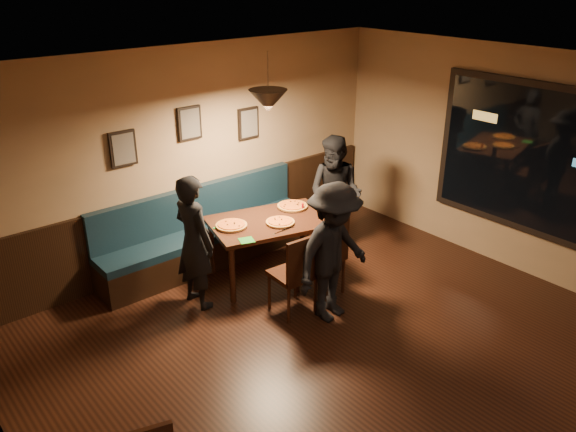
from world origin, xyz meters
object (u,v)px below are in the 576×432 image
object	(u,v)px
chair_near_left	(292,272)
soda_glass	(325,210)
diner_front	(333,253)
booth_bench	(207,229)
tabasco_bottle	(303,206)
diner_right	(335,194)
dining_table	(270,248)
diner_left	(194,242)
chair_near_right	(321,255)

from	to	relation	value
chair_near_left	soda_glass	world-z (taller)	chair_near_left
diner_front	soda_glass	xyz separation A→B (m)	(0.66, 0.82, 0.05)
booth_bench	tabasco_bottle	xyz separation A→B (m)	(0.92, -0.82, 0.34)
diner_right	soda_glass	xyz separation A→B (m)	(-0.56, -0.39, 0.04)
booth_bench	diner_front	size ratio (longest dim) A/B	1.88
dining_table	soda_glass	distance (m)	0.84
diner_right	diner_front	size ratio (longest dim) A/B	1.00
chair_near_left	diner_left	world-z (taller)	diner_left
diner_right	tabasco_bottle	size ratio (longest dim) A/B	13.42
diner_right	diner_front	distance (m)	1.72
diner_left	tabasco_bottle	xyz separation A→B (m)	(1.56, -0.08, 0.04)
tabasco_bottle	chair_near_right	bearing A→B (deg)	-113.59
chair_near_left	diner_front	xyz separation A→B (m)	(0.27, -0.37, 0.30)
booth_bench	diner_front	xyz separation A→B (m)	(0.38, -1.95, 0.30)
dining_table	tabasco_bottle	size ratio (longest dim) A/B	12.10
chair_near_left	diner_left	xyz separation A→B (m)	(-0.74, 0.83, 0.30)
diner_right	tabasco_bottle	distance (m)	0.68
diner_front	chair_near_right	bearing A→B (deg)	55.26
booth_bench	chair_near_right	world-z (taller)	chair_near_right
booth_bench	diner_front	bearing A→B (deg)	-78.98
dining_table	chair_near_right	world-z (taller)	chair_near_right
dining_table	diner_left	xyz separation A→B (m)	(-1.05, 0.04, 0.41)
soda_glass	tabasco_bottle	world-z (taller)	soda_glass
chair_near_right	tabasco_bottle	world-z (taller)	chair_near_right
chair_near_right	diner_front	world-z (taller)	diner_front
chair_near_left	chair_near_right	bearing A→B (deg)	12.31
booth_bench	chair_near_right	bearing A→B (deg)	-67.19
chair_near_left	chair_near_right	distance (m)	0.52
diner_front	soda_glass	distance (m)	1.05
diner_left	soda_glass	world-z (taller)	diner_left
dining_table	chair_near_right	size ratio (longest dim) A/B	1.43
diner_left	chair_near_left	bearing A→B (deg)	-143.07
tabasco_bottle	diner_left	bearing A→B (deg)	177.14
diner_front	soda_glass	world-z (taller)	diner_front
dining_table	chair_near_left	size ratio (longest dim) A/B	1.46
diner_left	soda_glass	bearing A→B (deg)	-107.72
booth_bench	tabasco_bottle	bearing A→B (deg)	-41.73
dining_table	diner_right	bearing A→B (deg)	17.67
dining_table	diner_left	size ratio (longest dim) A/B	0.91
chair_near_right	tabasco_bottle	distance (m)	0.80
booth_bench	diner_left	xyz separation A→B (m)	(-0.63, -0.75, 0.29)
chair_near_right	dining_table	bearing A→B (deg)	102.47
soda_glass	chair_near_left	bearing A→B (deg)	-153.82
chair_near_right	tabasco_bottle	size ratio (longest dim) A/B	8.48
diner_right	diner_left	bearing A→B (deg)	-110.13
diner_right	soda_glass	world-z (taller)	diner_right
chair_near_left	diner_left	size ratio (longest dim) A/B	0.62
chair_near_right	diner_right	distance (m)	1.26
diner_right	soda_glass	distance (m)	0.68
soda_glass	tabasco_bottle	xyz separation A→B (m)	(-0.11, 0.30, -0.01)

